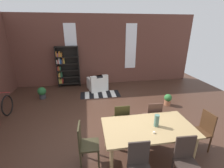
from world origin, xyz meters
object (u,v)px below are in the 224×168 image
Objects in this scene: dining_chair_near_right at (186,161)px; potted_plant_corner at (42,92)px; potted_plant_by_shelf at (168,99)px; dining_chair_head_right at (202,130)px; dining_chair_head_left at (86,143)px; dining_chair_near_left at (140,167)px; dining_chair_far_left at (121,119)px; armchair_white at (98,84)px; dining_chair_far_right at (153,116)px; dining_table at (148,130)px; vase_on_table at (157,121)px; bookshelf_tall at (66,67)px.

dining_chair_near_right reaches higher than potted_plant_corner.
potted_plant_by_shelf is 4.96m from potted_plant_corner.
dining_chair_head_right is at bearing -38.55° from potted_plant_corner.
potted_plant_by_shelf is at bearing 35.99° from dining_chair_head_left.
dining_chair_near_left is 1.00× the size of dining_chair_head_right.
potted_plant_by_shelf is (1.24, 2.94, -0.29)m from dining_chair_near_right.
dining_chair_far_left is at bearing -145.48° from potted_plant_by_shelf.
dining_chair_near_right is at bearing -75.88° from armchair_white.
dining_chair_far_left is (-0.86, -0.00, 0.00)m from dining_chair_far_right.
dining_chair_near_left is at bearing -120.16° from dining_table.
dining_chair_near_left is 1.92m from dining_chair_head_right.
dining_chair_head_right is at bearing 0.30° from dining_table.
dining_chair_far_left reaches higher than armchair_white.
dining_chair_far_right is 1.00× the size of dining_chair_far_left.
armchair_white is at bearing 14.89° from potted_plant_corner.
dining_chair_far_left is (-0.00, 1.48, 0.00)m from dining_chair_near_left.
dining_chair_head_right is at bearing 0.35° from vase_on_table.
potted_plant_corner is (-2.66, 2.80, -0.25)m from dining_chair_far_left.
vase_on_table is at bearing -0.13° from dining_chair_head_left.
armchair_white is (0.54, 4.15, -0.23)m from dining_chair_head_left.
dining_table is 2.03× the size of dining_chair_near_right.
dining_chair_far_right is at bearing 0.01° from dining_chair_far_left.
dining_chair_head_right reaches higher than potted_plant_corner.
dining_table is 7.22× the size of vase_on_table.
armchair_white is (-1.23, 4.90, -0.23)m from dining_chair_near_right.
bookshelf_tall is (-3.54, 4.86, 0.47)m from dining_chair_head_right.
dining_chair_near_right is (0.27, -0.74, -0.38)m from vase_on_table.
armchair_white is at bearing 117.21° from dining_chair_head_right.
dining_table reaches higher than potted_plant_by_shelf.
dining_chair_far_right is 0.86m from dining_chair_far_left.
potted_plant_corner is at bearing -124.04° from bookshelf_tall.
dining_chair_head_left is at bearing -157.34° from dining_chair_far_right.
bookshelf_tall is 1.73m from armchair_white.
dining_chair_near_left is 1.00× the size of dining_chair_head_left.
dining_chair_head_right reaches higher than armchair_white.
dining_chair_head_left is at bearing -63.58° from potted_plant_corner.
dining_chair_near_right is at bearing -140.24° from dining_chair_head_right.
dining_chair_near_right is 3.20m from potted_plant_by_shelf.
potted_plant_corner is at bearing 141.45° from dining_chair_head_right.
armchair_white is at bearing 104.12° from dining_chair_near_right.
dining_chair_far_left is (-0.60, 0.74, -0.38)m from vase_on_table.
dining_chair_near_right is 5.05m from armchair_white.
dining_chair_head_left reaches higher than armchair_white.
dining_chair_near_left reaches higher than potted_plant_corner.
dining_chair_far_right is 1.17m from dining_chair_head_right.
dining_table is at bearing -120.13° from dining_chair_far_right.
bookshelf_tall is at bearing 126.09° from dining_chair_head_right.
vase_on_table reaches higher than dining_chair_far_left.
dining_table is at bearing -65.64° from bookshelf_tall.
potted_plant_by_shelf is (1.51, 2.19, -0.67)m from vase_on_table.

